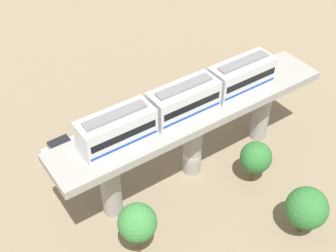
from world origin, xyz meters
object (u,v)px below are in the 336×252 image
object	(u,v)px
parked_car_silver	(200,87)
tree_mid_lot	(256,157)
tree_far_corner	(137,223)
tree_near_viaduct	(307,208)
train	(184,101)
parked_car_white	(62,148)
parked_car_red	(115,120)

from	to	relation	value
parked_car_silver	tree_mid_lot	world-z (taller)	tree_mid_lot
tree_mid_lot	tree_far_corner	size ratio (longest dim) A/B	0.83
parked_car_silver	tree_near_viaduct	size ratio (longest dim) A/B	0.87
train	tree_mid_lot	distance (m)	9.76
train	parked_car_silver	xyz separation A→B (m)	(10.38, -10.41, -8.95)
tree_mid_lot	parked_car_silver	bearing A→B (deg)	-17.79
tree_near_viaduct	train	bearing A→B (deg)	22.22
parked_car_silver	tree_near_viaduct	bearing A→B (deg)	178.25
tree_near_viaduct	tree_mid_lot	xyz separation A→B (m)	(7.23, -0.72, -0.06)
tree_far_corner	tree_mid_lot	bearing A→B (deg)	-87.31
train	parked_car_white	world-z (taller)	train
parked_car_red	tree_near_viaduct	xyz separation A→B (m)	(-22.76, -6.54, 2.49)
tree_near_viaduct	parked_car_white	bearing A→B (deg)	32.11
parked_car_silver	parked_car_white	size ratio (longest dim) A/B	1.05
parked_car_silver	train	bearing A→B (deg)	147.19
train	tree_far_corner	world-z (taller)	train
parked_car_white	parked_car_red	xyz separation A→B (m)	(0.95, -7.15, 0.00)
train	tree_far_corner	size ratio (longest dim) A/B	3.57
parked_car_red	train	bearing A→B (deg)	176.72
parked_car_white	train	bearing A→B (deg)	-140.09
tree_far_corner	parked_car_white	bearing A→B (deg)	1.24
tree_mid_lot	tree_far_corner	xyz separation A→B (m)	(-0.66, 14.08, 0.87)
parked_car_silver	parked_car_red	size ratio (longest dim) A/B	1.00
parked_car_silver	tree_mid_lot	bearing A→B (deg)	174.45
parked_car_white	tree_far_corner	bearing A→B (deg)	179.49
train	tree_far_corner	bearing A→B (deg)	122.05
tree_near_viaduct	tree_far_corner	xyz separation A→B (m)	(6.57, 13.35, 0.82)
parked_car_white	parked_car_red	world-z (taller)	same
parked_car_red	tree_near_viaduct	world-z (taller)	tree_near_viaduct
parked_car_white	tree_mid_lot	size ratio (longest dim) A/B	0.89
parked_car_white	tree_mid_lot	world-z (taller)	tree_mid_lot
parked_car_red	parked_car_white	bearing A→B (deg)	85.51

